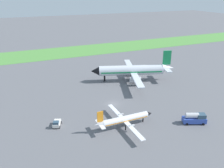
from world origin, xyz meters
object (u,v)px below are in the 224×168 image
object	(u,v)px
airplane_midfield_jet	(133,70)
airplane_foreground_turboprop	(124,119)
fuel_truck_near_gate	(195,118)
pushback_tug_midfield	(57,123)

from	to	relation	value
airplane_midfield_jet	airplane_foreground_turboprop	distance (m)	36.29
fuel_truck_near_gate	airplane_foreground_turboprop	bearing A→B (deg)	-175.49
airplane_midfield_jet	fuel_truck_near_gate	size ratio (longest dim) A/B	4.95
airplane_midfield_jet	fuel_truck_near_gate	distance (m)	37.34
pushback_tug_midfield	airplane_midfield_jet	bearing A→B (deg)	143.73
airplane_midfield_jet	airplane_foreground_turboprop	size ratio (longest dim) A/B	1.66
airplane_foreground_turboprop	fuel_truck_near_gate	xyz separation A→B (m)	(18.99, -6.50, -0.68)
airplane_midfield_jet	pushback_tug_midfield	world-z (taller)	airplane_midfield_jet
airplane_foreground_turboprop	pushback_tug_midfield	bearing A→B (deg)	156.07
airplane_foreground_turboprop	fuel_truck_near_gate	bearing A→B (deg)	-18.91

